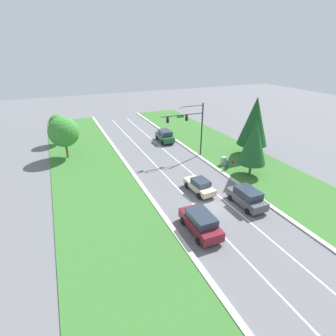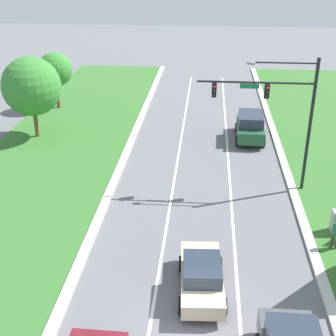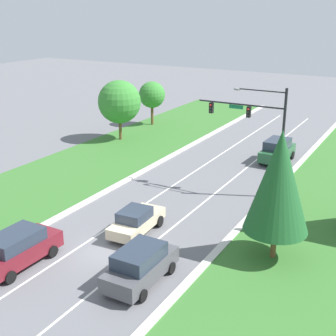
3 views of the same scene
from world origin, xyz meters
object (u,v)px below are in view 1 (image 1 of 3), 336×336
at_px(utility_cabinet, 224,161).
at_px(conifer_near_right_tree, 254,142).
at_px(pedestrian, 227,164).
at_px(oak_far_left_tree, 64,132).
at_px(fire_hydrant, 233,162).
at_px(traffic_signal_mast, 191,123).
at_px(burgundy_suv, 200,222).
at_px(conifer_far_right_tree, 255,121).
at_px(oak_near_left_tree, 58,123).
at_px(graphite_suv, 247,197).
at_px(champagne_sedan, 200,185).
at_px(forest_suv, 165,136).

distance_m(utility_cabinet, conifer_near_right_tree, 5.88).
xyz_separation_m(pedestrian, oak_far_left_tree, (-20.00, 13.68, 3.19)).
height_order(pedestrian, fire_hydrant, pedestrian).
distance_m(traffic_signal_mast, conifer_near_right_tree, 9.95).
bearing_deg(pedestrian, traffic_signal_mast, -63.05).
relative_size(burgundy_suv, conifer_far_right_tree, 0.55).
distance_m(oak_near_left_tree, oak_far_left_tree, 7.38).
height_order(burgundy_suv, conifer_far_right_tree, conifer_far_right_tree).
xyz_separation_m(burgundy_suv, conifer_near_right_tree, (12.06, 7.70, 3.63)).
bearing_deg(conifer_near_right_tree, graphite_suv, -132.05).
distance_m(pedestrian, oak_far_left_tree, 24.44).
relative_size(utility_cabinet, conifer_far_right_tree, 0.14).
bearing_deg(graphite_suv, conifer_near_right_tree, 47.55).
relative_size(champagne_sedan, pedestrian, 2.74).
distance_m(graphite_suv, conifer_near_right_tree, 8.61).
distance_m(utility_cabinet, conifer_far_right_tree, 8.05).
relative_size(conifer_near_right_tree, oak_near_left_tree, 1.44).
xyz_separation_m(traffic_signal_mast, forest_suv, (-0.79, 8.26, -4.32)).
distance_m(utility_cabinet, fire_hydrant, 1.61).
bearing_deg(utility_cabinet, oak_far_left_tree, 149.36).
bearing_deg(traffic_signal_mast, utility_cabinet, -59.40).
height_order(graphite_suv, forest_suv, forest_suv).
bearing_deg(utility_cabinet, fire_hydrant, -4.46).
bearing_deg(oak_near_left_tree, pedestrian, -45.75).
bearing_deg(traffic_signal_mast, conifer_far_right_tree, -19.26).
bearing_deg(champagne_sedan, oak_far_left_tree, 124.27).
xyz_separation_m(conifer_near_right_tree, oak_near_left_tree, (-22.39, 23.56, -0.99)).
relative_size(graphite_suv, conifer_near_right_tree, 0.62).
height_order(graphite_suv, oak_near_left_tree, oak_near_left_tree).
relative_size(fire_hydrant, conifer_far_right_tree, 0.08).
distance_m(traffic_signal_mast, utility_cabinet, 7.40).
relative_size(graphite_suv, burgundy_suv, 0.93).
xyz_separation_m(graphite_suv, fire_hydrant, (5.40, 9.74, -0.66)).
xyz_separation_m(champagne_sedan, utility_cabinet, (7.06, 5.33, -0.21)).
distance_m(champagne_sedan, oak_near_left_tree, 28.61).
height_order(graphite_suv, conifer_far_right_tree, conifer_far_right_tree).
xyz_separation_m(graphite_suv, conifer_far_right_tree, (10.05, 11.57, 4.48)).
xyz_separation_m(graphite_suv, oak_near_left_tree, (-17.16, 29.36, 2.66)).
height_order(champagne_sedan, pedestrian, same).
bearing_deg(conifer_near_right_tree, burgundy_suv, -147.44).
xyz_separation_m(utility_cabinet, oak_far_left_tree, (-20.50, 12.14, 3.47)).
xyz_separation_m(utility_cabinet, conifer_near_right_tree, (1.39, -4.07, 4.00)).
bearing_deg(graphite_suv, burgundy_suv, -164.83).
relative_size(fire_hydrant, oak_far_left_tree, 0.11).
distance_m(burgundy_suv, forest_suv, 25.87).
height_order(burgundy_suv, forest_suv, forest_suv).
xyz_separation_m(utility_cabinet, fire_hydrant, (1.57, -0.12, -0.31)).
bearing_deg(utility_cabinet, champagne_sedan, -142.94).
bearing_deg(conifer_far_right_tree, champagne_sedan, -152.09).
bearing_deg(utility_cabinet, burgundy_suv, -132.17).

